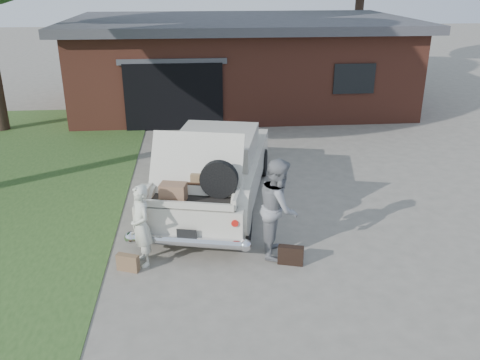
{
  "coord_description": "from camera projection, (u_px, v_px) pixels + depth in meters",
  "views": [
    {
      "loc": [
        -0.83,
        -8.55,
        4.83
      ],
      "look_at": [
        0.0,
        0.6,
        1.1
      ],
      "focal_mm": 38.0,
      "sensor_mm": 36.0,
      "label": 1
    }
  ],
  "objects": [
    {
      "name": "house",
      "position": [
        240.0,
        61.0,
        19.81
      ],
      "size": [
        12.8,
        7.8,
        3.3
      ],
      "color": "brown",
      "rests_on": "ground"
    },
    {
      "name": "woman_right",
      "position": [
        278.0,
        207.0,
        9.17
      ],
      "size": [
        0.82,
        0.98,
        1.85
      ],
      "primitive_type": "imported",
      "rotation": [
        0.0,
        0.0,
        1.43
      ],
      "color": "gray",
      "rests_on": "ground"
    },
    {
      "name": "ground",
      "position": [
        243.0,
        244.0,
        9.78
      ],
      "size": [
        90.0,
        90.0,
        0.0
      ],
      "primitive_type": "plane",
      "color": "gray",
      "rests_on": "ground"
    },
    {
      "name": "woman_left",
      "position": [
        141.0,
        226.0,
        8.87
      ],
      "size": [
        0.56,
        0.65,
        1.51
      ],
      "primitive_type": "imported",
      "rotation": [
        0.0,
        0.0,
        -1.14
      ],
      "color": "beige",
      "rests_on": "ground"
    },
    {
      "name": "sedan",
      "position": [
        214.0,
        170.0,
        11.3
      ],
      "size": [
        3.21,
        5.69,
        2.08
      ],
      "rotation": [
        0.0,
        0.0,
        -0.23
      ],
      "color": "beige",
      "rests_on": "ground"
    },
    {
      "name": "suitcase_left",
      "position": [
        128.0,
        263.0,
        8.87
      ],
      "size": [
        0.42,
        0.27,
        0.31
      ],
      "primitive_type": "cube",
      "rotation": [
        0.0,
        0.0,
        -0.39
      ],
      "color": "brown",
      "rests_on": "ground"
    },
    {
      "name": "grass_strip",
      "position": [
        1.0,
        192.0,
        12.08
      ],
      "size": [
        6.0,
        16.0,
        0.02
      ],
      "primitive_type": "cube",
      "color": "#2D4C1E",
      "rests_on": "ground"
    },
    {
      "name": "suitcase_right",
      "position": [
        291.0,
        255.0,
        9.06
      ],
      "size": [
        0.48,
        0.26,
        0.35
      ],
      "primitive_type": "cube",
      "rotation": [
        0.0,
        0.0,
        -0.28
      ],
      "color": "black",
      "rests_on": "ground"
    }
  ]
}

